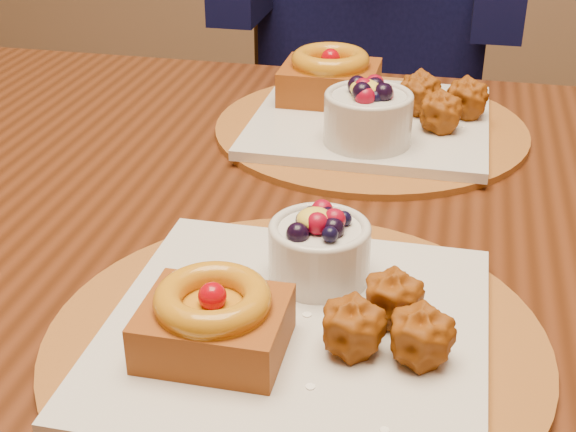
# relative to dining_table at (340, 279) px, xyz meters

# --- Properties ---
(dining_table) EXTENTS (1.60, 0.90, 0.76)m
(dining_table) POSITION_rel_dining_table_xyz_m (0.00, 0.00, 0.00)
(dining_table) COLOR #351809
(dining_table) RESTS_ON ground
(place_setting_near) EXTENTS (0.38, 0.38, 0.08)m
(place_setting_near) POSITION_rel_dining_table_xyz_m (-0.00, -0.22, 0.10)
(place_setting_near) COLOR brown
(place_setting_near) RESTS_ON dining_table
(place_setting_far) EXTENTS (0.38, 0.38, 0.09)m
(place_setting_far) POSITION_rel_dining_table_xyz_m (-0.00, 0.21, 0.11)
(place_setting_far) COLOR brown
(place_setting_far) RESTS_ON dining_table
(chair_far) EXTENTS (0.48, 0.48, 0.91)m
(chair_far) POSITION_rel_dining_table_xyz_m (-0.13, 0.82, -0.17)
(chair_far) COLOR black
(chair_far) RESTS_ON ground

